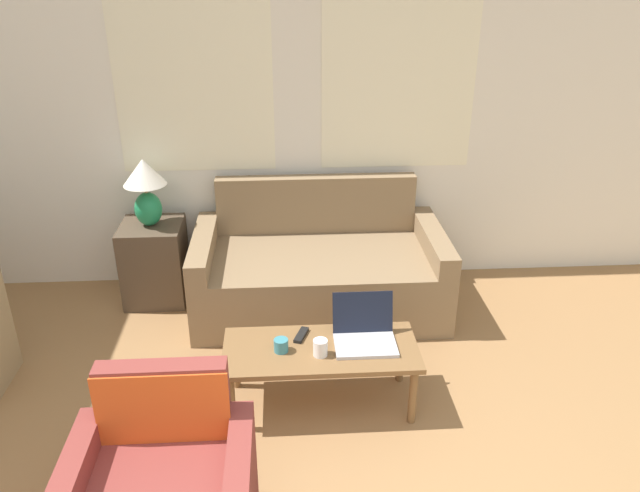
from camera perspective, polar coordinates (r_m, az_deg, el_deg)
wall_back at (r=4.60m, az=-0.99°, el=12.10°), size 6.77×0.06×2.60m
couch at (r=4.51m, az=-0.10°, el=-2.27°), size 1.75×0.93×0.87m
side_table at (r=4.73m, az=-14.84°, el=-1.42°), size 0.44×0.44×0.59m
table_lamp at (r=4.50m, az=-15.68°, el=5.36°), size 0.30×0.30×0.49m
coffee_table at (r=3.50m, az=0.06°, el=-9.88°), size 1.08×0.47×0.38m
laptop at (r=3.51m, az=4.08°, el=-7.90°), size 0.34×0.30×0.25m
cup_navy at (r=3.44m, az=-3.58°, el=-9.05°), size 0.08×0.08×0.07m
cup_yellow at (r=3.39m, az=0.03°, el=-9.28°), size 0.08×0.08×0.09m
tv_remote at (r=3.57m, az=-1.73°, el=-8.14°), size 0.09×0.16×0.02m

